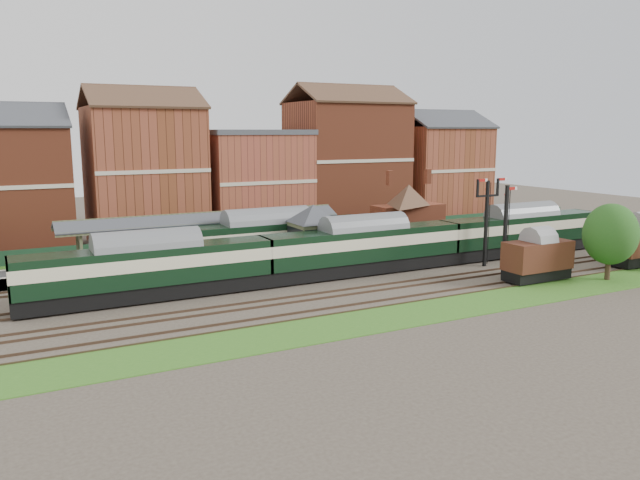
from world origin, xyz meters
name	(u,v)px	position (x,y,z in m)	size (l,w,h in m)	color
ground	(360,274)	(0.00, 0.00, 0.00)	(160.00, 160.00, 0.00)	#473D33
grass_back	(285,245)	(0.00, 16.00, 0.03)	(90.00, 4.50, 0.06)	#2D6619
grass_front	(448,308)	(0.00, -12.00, 0.03)	(90.00, 5.00, 0.06)	#2D6619
fence	(278,236)	(0.00, 18.00, 0.75)	(90.00, 0.12, 1.50)	#193823
platform	(265,255)	(-5.00, 9.75, 0.50)	(55.00, 3.40, 1.00)	#2D2D2D
signal_box	(313,236)	(-3.00, 3.25, 3.19)	(5.40, 5.40, 6.00)	#607654
brick_hut	(387,250)	(5.00, 3.25, 1.20)	(3.20, 2.64, 2.94)	brown
station_building	(408,210)	(12.00, 9.75, 3.96)	(8.10, 8.10, 5.90)	brown
canopy	(204,217)	(-11.00, 9.75, 4.58)	(26.00, 3.89, 4.08)	#495132
semaphore_bracket	(487,217)	(12.04, -2.50, 4.63)	(3.60, 0.25, 8.18)	black
semaphore_siding	(505,231)	(10.02, -7.00, 4.16)	(1.23, 0.25, 8.00)	black
town_backdrop	(253,176)	(-0.18, 25.00, 7.00)	(69.00, 10.00, 16.00)	brown
dmu_train	(364,246)	(0.33, 0.00, 2.52)	(56.20, 2.95, 4.32)	black
platform_railcar	(267,239)	(-6.15, 6.50, 2.61)	(19.49, 3.07, 4.49)	black
goods_van_a	(538,257)	(11.83, -9.00, 2.03)	(5.89, 2.55, 3.57)	black
tree_far	(611,234)	(17.40, -11.54, 3.94)	(4.47, 4.47, 6.53)	#382619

